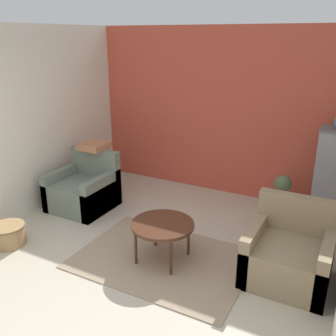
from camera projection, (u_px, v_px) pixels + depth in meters
name	position (u px, v px, depth m)	size (l,w,h in m)	color
ground_plane	(85.00, 312.00, 3.67)	(20.00, 20.00, 0.00)	beige
wall_back_accent	(219.00, 113.00, 6.15)	(4.47, 0.06, 2.72)	#C64C38
wall_left	(39.00, 120.00, 5.65)	(0.06, 3.50, 2.72)	silver
area_rug	(163.00, 259.00, 4.53)	(2.03, 1.47, 0.01)	gray
coffee_table	(163.00, 226.00, 4.38)	(0.75, 0.75, 0.49)	#472819
armchair_left	(84.00, 190.00, 5.83)	(0.88, 0.85, 0.87)	slate
armchair_right	(289.00, 255.00, 4.10)	(0.88, 0.85, 0.87)	#8E7A5B
birdcage	(331.00, 178.00, 5.22)	(0.45, 0.45, 1.38)	slate
potted_plant	(282.00, 193.00, 5.63)	(0.28, 0.27, 0.60)	beige
wicker_basket	(8.00, 234.00, 4.82)	(0.44, 0.44, 0.27)	#A37F51
throw_pillow	(94.00, 146.00, 5.88)	(0.41, 0.41, 0.10)	#B2704C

